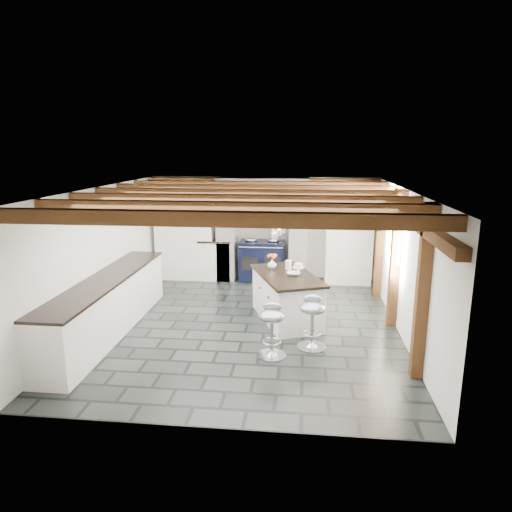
# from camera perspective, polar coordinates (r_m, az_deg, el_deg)

# --- Properties ---
(ground) EXTENTS (6.00, 6.00, 0.00)m
(ground) POSITION_cam_1_polar(r_m,az_deg,el_deg) (7.89, -1.04, -8.46)
(ground) COLOR black
(ground) RESTS_ON ground
(room_shell) EXTENTS (6.00, 6.03, 6.00)m
(room_shell) POSITION_cam_1_polar(r_m,az_deg,el_deg) (9.01, -3.81, 1.39)
(room_shell) COLOR white
(room_shell) RESTS_ON ground
(range_cooker) EXTENTS (1.00, 0.63, 0.99)m
(range_cooker) POSITION_cam_1_polar(r_m,az_deg,el_deg) (10.28, 0.78, -0.49)
(range_cooker) COLOR black
(range_cooker) RESTS_ON ground
(kitchen_island) EXTENTS (1.41, 1.86, 1.10)m
(kitchen_island) POSITION_cam_1_polar(r_m,az_deg,el_deg) (7.95, 3.83, -5.07)
(kitchen_island) COLOR white
(kitchen_island) RESTS_ON ground
(bar_stool_near) EXTENTS (0.44, 0.44, 0.81)m
(bar_stool_near) POSITION_cam_1_polar(r_m,az_deg,el_deg) (6.86, 7.07, -7.47)
(bar_stool_near) COLOR silver
(bar_stool_near) RESTS_ON ground
(bar_stool_far) EXTENTS (0.43, 0.43, 0.79)m
(bar_stool_far) POSITION_cam_1_polar(r_m,az_deg,el_deg) (6.55, 2.01, -8.52)
(bar_stool_far) COLOR silver
(bar_stool_far) RESTS_ON ground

